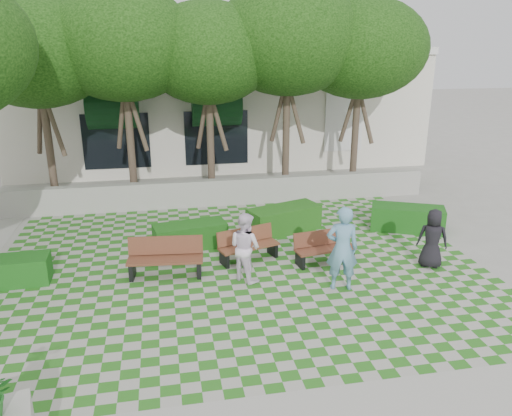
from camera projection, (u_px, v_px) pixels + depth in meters
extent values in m
plane|color=gray|center=(247.00, 287.00, 11.49)|extent=(90.00, 90.00, 0.00)
plane|color=#2B721E|center=(240.00, 268.00, 12.42)|extent=(12.00, 12.00, 0.00)
cube|color=#9E9B93|center=(216.00, 192.00, 17.12)|extent=(15.00, 0.36, 0.90)
cube|color=#5A2E1E|center=(325.00, 249.00, 12.61)|extent=(1.61, 0.71, 0.05)
cube|color=#5A2E1E|center=(322.00, 237.00, 12.74)|extent=(1.55, 0.35, 0.39)
cube|color=black|center=(300.00, 260.00, 12.45)|extent=(0.15, 0.44, 0.38)
cube|color=black|center=(349.00, 252.00, 12.90)|extent=(0.15, 0.44, 0.38)
cube|color=brown|center=(249.00, 246.00, 12.76)|extent=(1.64, 0.93, 0.05)
cube|color=brown|center=(245.00, 235.00, 12.88)|extent=(1.53, 0.58, 0.39)
cube|color=black|center=(224.00, 259.00, 12.51)|extent=(0.21, 0.44, 0.38)
cube|color=black|center=(272.00, 248.00, 13.14)|extent=(0.21, 0.44, 0.38)
cube|color=#592F1E|center=(165.00, 260.00, 11.86)|extent=(1.83, 0.73, 0.06)
cube|color=#592F1E|center=(166.00, 245.00, 12.02)|extent=(1.79, 0.31, 0.45)
cube|color=black|center=(132.00, 269.00, 11.87)|extent=(0.15, 0.50, 0.44)
cube|color=black|center=(199.00, 267.00, 12.00)|extent=(0.15, 0.50, 0.44)
cube|color=#154E14|center=(407.00, 218.00, 14.87)|extent=(2.25, 1.63, 0.73)
cube|color=#1C5115|center=(284.00, 219.00, 14.77)|extent=(2.31, 1.52, 0.75)
cube|color=#174E14|center=(190.00, 236.00, 13.61)|extent=(2.05, 1.11, 0.68)
cube|color=#155015|center=(8.00, 271.00, 11.54)|extent=(1.87, 0.81, 0.64)
imported|color=#669ABA|center=(342.00, 248.00, 11.13)|extent=(0.80, 0.61, 1.97)
imported|color=black|center=(432.00, 239.00, 12.32)|extent=(0.87, 0.77, 1.50)
imported|color=white|center=(245.00, 247.00, 11.62)|extent=(0.99, 1.02, 1.66)
cylinder|color=#47382B|center=(50.00, 151.00, 17.00)|extent=(0.26, 0.26, 3.64)
ellipsoid|color=#1E4C11|center=(37.00, 51.00, 15.97)|extent=(4.80, 4.80, 3.60)
cylinder|color=#47382B|center=(131.00, 146.00, 17.46)|extent=(0.26, 0.26, 3.81)
ellipsoid|color=#1E4C11|center=(123.00, 44.00, 16.38)|extent=(5.00, 5.00, 3.75)
cylinder|color=#47382B|center=(211.00, 146.00, 17.99)|extent=(0.26, 0.26, 3.58)
ellipsoid|color=#1E4C11|center=(208.00, 53.00, 16.98)|extent=(4.60, 4.60, 3.45)
cylinder|color=#47382B|center=(286.00, 139.00, 18.44)|extent=(0.26, 0.26, 3.92)
ellipsoid|color=#1E4C11|center=(288.00, 39.00, 17.33)|extent=(5.20, 5.20, 3.90)
cylinder|color=#47382B|center=(355.00, 139.00, 18.96)|extent=(0.26, 0.26, 3.70)
ellipsoid|color=#1E4C11|center=(361.00, 48.00, 17.91)|extent=(4.80, 4.80, 3.60)
cube|color=silver|center=(217.00, 104.00, 24.09)|extent=(18.00, 8.00, 5.00)
cube|color=white|center=(227.00, 51.00, 19.57)|extent=(18.00, 0.30, 0.30)
cube|color=black|center=(344.00, 119.00, 21.34)|extent=(1.40, 0.10, 2.40)
cylinder|color=#0F3817|center=(113.00, 106.00, 19.39)|extent=(3.00, 1.80, 1.80)
cube|color=black|center=(116.00, 141.00, 19.83)|extent=(2.60, 0.08, 2.20)
cylinder|color=#0F3817|center=(216.00, 103.00, 20.10)|extent=(3.00, 1.80, 1.80)
cube|color=black|center=(216.00, 138.00, 20.55)|extent=(2.60, 0.08, 2.20)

